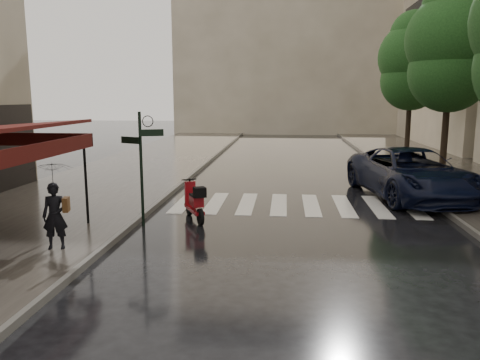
# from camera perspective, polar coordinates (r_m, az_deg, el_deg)

# --- Properties ---
(ground) EXTENTS (120.00, 120.00, 0.00)m
(ground) POSITION_cam_1_polar(r_m,az_deg,el_deg) (10.03, -10.13, -10.35)
(ground) COLOR black
(ground) RESTS_ON ground
(sidewalk_near) EXTENTS (6.00, 60.00, 0.12)m
(sidewalk_near) POSITION_cam_1_polar(r_m,az_deg,el_deg) (22.47, -13.00, 1.07)
(sidewalk_near) COLOR #38332D
(sidewalk_near) RESTS_ON ground
(sidewalk_far) EXTENTS (5.50, 60.00, 0.12)m
(sidewalk_far) POSITION_cam_1_polar(r_m,az_deg,el_deg) (22.64, 25.16, 0.43)
(sidewalk_far) COLOR #38332D
(sidewalk_far) RESTS_ON ground
(curb_near) EXTENTS (0.12, 60.00, 0.16)m
(curb_near) POSITION_cam_1_polar(r_m,az_deg,el_deg) (21.70, -5.34, 1.01)
(curb_near) COLOR #595651
(curb_near) RESTS_ON ground
(curb_far) EXTENTS (0.12, 60.00, 0.16)m
(curb_far) POSITION_cam_1_polar(r_m,az_deg,el_deg) (21.85, 18.24, 0.61)
(curb_far) COLOR #595651
(curb_far) RESTS_ON ground
(crosswalk) EXTENTS (7.85, 3.20, 0.01)m
(crosswalk) POSITION_cam_1_polar(r_m,az_deg,el_deg) (15.44, 6.72, -2.98)
(crosswalk) COLOR silver
(crosswalk) RESTS_ON ground
(signpost) EXTENTS (1.17, 0.29, 3.10)m
(signpost) POSITION_cam_1_polar(r_m,az_deg,el_deg) (12.74, -11.95, 2.45)
(signpost) COLOR black
(signpost) RESTS_ON ground
(backdrop_building) EXTENTS (22.00, 6.00, 20.00)m
(backdrop_building) POSITION_cam_1_polar(r_m,az_deg,el_deg) (47.49, 6.25, 17.90)
(backdrop_building) COLOR tan
(backdrop_building) RESTS_ON ground
(tree_mid) EXTENTS (3.80, 3.80, 8.34)m
(tree_mid) POSITION_cam_1_polar(r_m,az_deg,el_deg) (22.24, 24.38, 14.66)
(tree_mid) COLOR black
(tree_mid) RESTS_ON sidewalk_far
(tree_far) EXTENTS (3.80, 3.80, 8.16)m
(tree_far) POSITION_cam_1_polar(r_m,az_deg,el_deg) (28.99, 20.24, 13.38)
(tree_far) COLOR black
(tree_far) RESTS_ON sidewalk_far
(pedestrian_with_umbrella) EXTENTS (1.08, 1.09, 2.36)m
(pedestrian_with_umbrella) POSITION_cam_1_polar(r_m,az_deg,el_deg) (11.05, -21.87, 0.07)
(pedestrian_with_umbrella) COLOR black
(pedestrian_with_umbrella) RESTS_ON sidewalk_near
(scooter) EXTENTS (0.91, 1.55, 1.10)m
(scooter) POSITION_cam_1_polar(r_m,az_deg,el_deg) (13.36, -5.52, -2.79)
(scooter) COLOR black
(scooter) RESTS_ON ground
(parked_car) EXTENTS (3.95, 6.61, 1.72)m
(parked_car) POSITION_cam_1_polar(r_m,az_deg,el_deg) (17.31, 20.12, 0.76)
(parked_car) COLOR black
(parked_car) RESTS_ON ground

